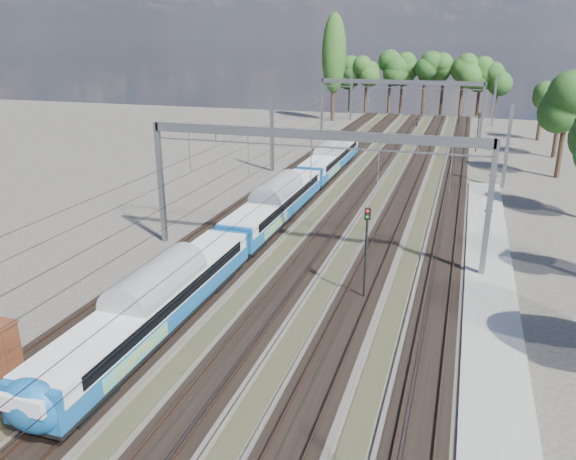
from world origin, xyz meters
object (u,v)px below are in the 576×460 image
(emu_train, at_px, (275,200))
(signal_far, at_px, (478,127))
(worker, at_px, (417,123))
(signal_near, at_px, (366,243))

(emu_train, xyz_separation_m, signal_far, (15.62, 38.58, 1.02))
(worker, height_order, signal_near, signal_near)
(emu_train, xyz_separation_m, signal_near, (9.33, -11.16, 1.27))
(signal_far, bearing_deg, emu_train, -92.64)
(emu_train, bearing_deg, signal_near, -50.12)
(emu_train, relative_size, worker, 36.92)
(worker, bearing_deg, signal_near, -167.42)
(worker, relative_size, signal_far, 0.29)
(worker, xyz_separation_m, signal_near, (3.41, -69.68, 2.81))
(worker, bearing_deg, signal_far, -144.27)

